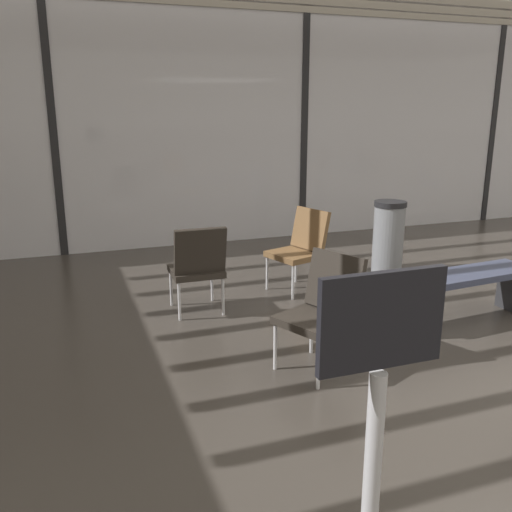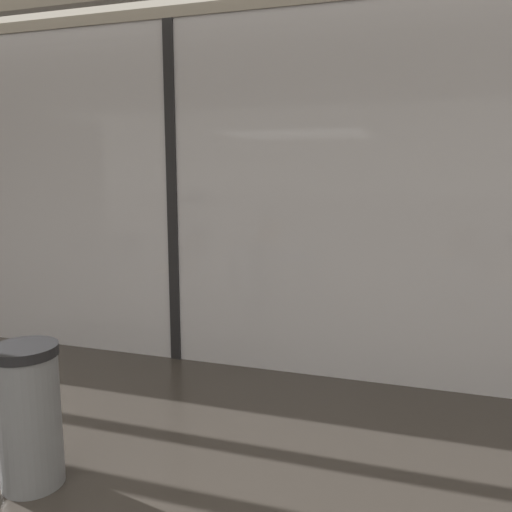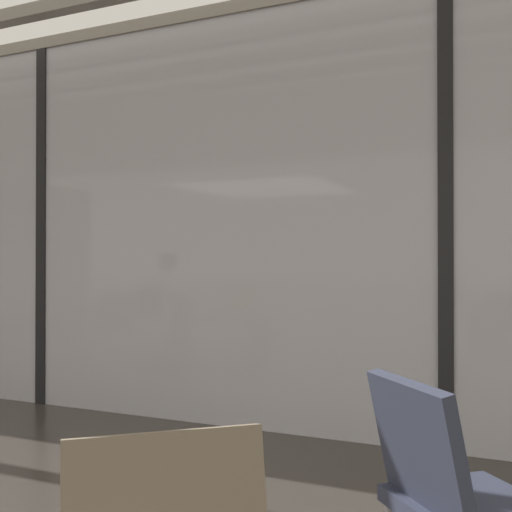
% 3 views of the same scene
% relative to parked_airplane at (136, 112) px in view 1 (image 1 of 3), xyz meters
% --- Properties ---
extents(glass_curtain_wall, '(14.00, 0.08, 3.20)m').
position_rel_parked_airplane_xyz_m(glass_curtain_wall, '(1.73, -5.14, -0.20)').
color(glass_curtain_wall, silver).
rests_on(glass_curtain_wall, ground).
extents(window_mullion_0, '(0.10, 0.12, 3.20)m').
position_rel_parked_airplane_xyz_m(window_mullion_0, '(-1.77, -5.14, -0.20)').
color(window_mullion_0, black).
rests_on(window_mullion_0, ground).
extents(window_mullion_1, '(0.10, 0.12, 3.20)m').
position_rel_parked_airplane_xyz_m(window_mullion_1, '(1.73, -5.14, -0.20)').
color(window_mullion_1, black).
rests_on(window_mullion_1, ground).
extents(window_mullion_2, '(0.10, 0.12, 3.20)m').
position_rel_parked_airplane_xyz_m(window_mullion_2, '(5.23, -5.14, -0.20)').
color(window_mullion_2, black).
rests_on(window_mullion_2, ground).
extents(parked_airplane, '(10.92, 3.61, 3.61)m').
position_rel_parked_airplane_xyz_m(parked_airplane, '(0.00, 0.00, 0.00)').
color(parked_airplane, silver).
rests_on(parked_airplane, ground).
extents(lounge_chair_0, '(0.49, 0.53, 0.87)m').
position_rel_parked_airplane_xyz_m(lounge_chair_0, '(-0.60, -7.91, -1.31)').
color(lounge_chair_0, '#28231E').
rests_on(lounge_chair_0, ground).
extents(lounge_chair_3, '(0.68, 0.65, 0.87)m').
position_rel_parked_airplane_xyz_m(lounge_chair_3, '(0.01, -9.32, -1.31)').
color(lounge_chair_3, '#28231E').
rests_on(lounge_chair_3, ground).
extents(lounge_chair_4, '(0.65, 0.62, 0.87)m').
position_rel_parked_airplane_xyz_m(lounge_chair_4, '(0.62, -7.57, -1.31)').
color(lounge_chair_4, brown).
rests_on(lounge_chair_4, ground).
extents(waiting_bench, '(1.53, 0.51, 0.47)m').
position_rel_parked_airplane_xyz_m(waiting_bench, '(1.61, -8.94, -1.44)').
color(waiting_bench, '#33384C').
rests_on(waiting_bench, ground).
extents(trash_bin, '(0.38, 0.38, 0.86)m').
position_rel_parked_airplane_xyz_m(trash_bin, '(1.86, -7.35, -1.37)').
color(trash_bin, slate).
rests_on(trash_bin, ground).
extents(info_sign, '(0.44, 0.32, 1.44)m').
position_rel_parked_airplane_xyz_m(info_sign, '(-0.86, -11.41, -1.13)').
color(info_sign, '#333333').
rests_on(info_sign, ground).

